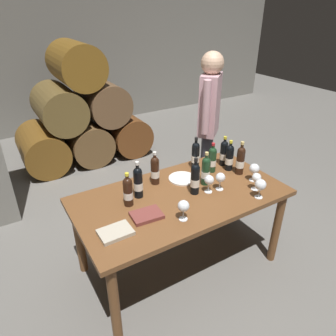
# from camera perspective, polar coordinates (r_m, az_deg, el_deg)

# --- Properties ---
(ground_plane) EXTENTS (14.00, 14.00, 0.00)m
(ground_plane) POSITION_cam_1_polar(r_m,az_deg,el_deg) (2.98, 2.09, -17.20)
(ground_plane) COLOR #66635E
(cellar_back_wall) EXTENTS (10.00, 0.24, 2.80)m
(cellar_back_wall) POSITION_cam_1_polar(r_m,az_deg,el_deg) (6.09, -21.20, 19.65)
(cellar_back_wall) COLOR slate
(cellar_back_wall) RESTS_ON ground_plane
(barrel_stack) EXTENTS (1.86, 0.90, 1.69)m
(barrel_stack) POSITION_cam_1_polar(r_m,az_deg,el_deg) (4.72, -15.49, 9.18)
(barrel_stack) COLOR brown
(barrel_stack) RESTS_ON ground_plane
(dining_table) EXTENTS (1.70, 0.90, 0.76)m
(dining_table) POSITION_cam_1_polar(r_m,az_deg,el_deg) (2.55, 2.35, -6.60)
(dining_table) COLOR brown
(dining_table) RESTS_ON ground_plane
(wine_bottle_0) EXTENTS (0.07, 0.07, 0.31)m
(wine_bottle_0) POSITION_cam_1_polar(r_m,az_deg,el_deg) (2.84, 5.10, 2.40)
(wine_bottle_0) COLOR black
(wine_bottle_0) RESTS_ON dining_table
(wine_bottle_1) EXTENTS (0.07, 0.07, 0.28)m
(wine_bottle_1) POSITION_cam_1_polar(r_m,az_deg,el_deg) (2.81, 8.17, 1.62)
(wine_bottle_1) COLOR #19381E
(wine_bottle_1) RESTS_ON dining_table
(wine_bottle_2) EXTENTS (0.07, 0.07, 0.29)m
(wine_bottle_2) POSITION_cam_1_polar(r_m,az_deg,el_deg) (2.94, 10.28, 2.78)
(wine_bottle_2) COLOR black
(wine_bottle_2) RESTS_ON dining_table
(wine_bottle_3) EXTENTS (0.07, 0.07, 0.32)m
(wine_bottle_3) POSITION_cam_1_polar(r_m,az_deg,el_deg) (2.46, 5.02, -1.93)
(wine_bottle_3) COLOR black
(wine_bottle_3) RESTS_ON dining_table
(wine_bottle_4) EXTENTS (0.07, 0.07, 0.29)m
(wine_bottle_4) POSITION_cam_1_polar(r_m,az_deg,el_deg) (2.86, 11.28, 1.96)
(wine_bottle_4) COLOR black
(wine_bottle_4) RESTS_ON dining_table
(wine_bottle_5) EXTENTS (0.07, 0.07, 0.28)m
(wine_bottle_5) POSITION_cam_1_polar(r_m,az_deg,el_deg) (2.33, -7.40, -4.27)
(wine_bottle_5) COLOR black
(wine_bottle_5) RESTS_ON dining_table
(wine_bottle_6) EXTENTS (0.07, 0.07, 0.31)m
(wine_bottle_6) POSITION_cam_1_polar(r_m,az_deg,el_deg) (2.81, 13.23, 1.42)
(wine_bottle_6) COLOR black
(wine_bottle_6) RESTS_ON dining_table
(wine_bottle_7) EXTENTS (0.07, 0.07, 0.29)m
(wine_bottle_7) POSITION_cam_1_polar(r_m,az_deg,el_deg) (2.59, -2.42, -0.38)
(wine_bottle_7) COLOR black
(wine_bottle_7) RESTS_ON dining_table
(wine_bottle_8) EXTENTS (0.07, 0.07, 0.31)m
(wine_bottle_8) POSITION_cam_1_polar(r_m,az_deg,el_deg) (2.42, -5.54, -2.58)
(wine_bottle_8) COLOR black
(wine_bottle_8) RESTS_ON dining_table
(wine_bottle_9) EXTENTS (0.07, 0.07, 0.30)m
(wine_bottle_9) POSITION_cam_1_polar(r_m,az_deg,el_deg) (2.60, 6.99, -0.46)
(wine_bottle_9) COLOR #19381E
(wine_bottle_9) RESTS_ON dining_table
(wine_glass_0) EXTENTS (0.09, 0.09, 0.16)m
(wine_glass_0) POSITION_cam_1_polar(r_m,az_deg,el_deg) (2.73, 15.65, -0.17)
(wine_glass_0) COLOR white
(wine_glass_0) RESTS_ON dining_table
(wine_glass_1) EXTENTS (0.08, 0.08, 0.15)m
(wine_glass_1) POSITION_cam_1_polar(r_m,az_deg,el_deg) (2.50, 7.59, -2.29)
(wine_glass_1) COLOR white
(wine_glass_1) RESTS_ON dining_table
(wine_glass_2) EXTENTS (0.08, 0.08, 0.15)m
(wine_glass_2) POSITION_cam_1_polar(r_m,az_deg,el_deg) (2.61, 16.03, -1.82)
(wine_glass_2) COLOR white
(wine_glass_2) RESTS_ON dining_table
(wine_glass_3) EXTENTS (0.08, 0.08, 0.15)m
(wine_glass_3) POSITION_cam_1_polar(r_m,az_deg,el_deg) (2.54, 9.65, -1.82)
(wine_glass_3) COLOR white
(wine_glass_3) RESTS_ON dining_table
(wine_glass_4) EXTENTS (0.08, 0.08, 0.16)m
(wine_glass_4) POSITION_cam_1_polar(r_m,az_deg,el_deg) (2.17, 2.88, -7.11)
(wine_glass_4) COLOR white
(wine_glass_4) RESTS_ON dining_table
(wine_glass_5) EXTENTS (0.09, 0.09, 0.16)m
(wine_glass_5) POSITION_cam_1_polar(r_m,az_deg,el_deg) (2.51, 16.70, -3.03)
(wine_glass_5) COLOR white
(wine_glass_5) RESTS_ON dining_table
(tasting_notebook) EXTENTS (0.23, 0.18, 0.03)m
(tasting_notebook) POSITION_cam_1_polar(r_m,az_deg,el_deg) (2.25, -3.97, -8.68)
(tasting_notebook) COLOR brown
(tasting_notebook) RESTS_ON dining_table
(leather_ledger) EXTENTS (0.22, 0.16, 0.03)m
(leather_ledger) POSITION_cam_1_polar(r_m,az_deg,el_deg) (2.13, -9.68, -11.63)
(leather_ledger) COLOR #B2A893
(leather_ledger) RESTS_ON dining_table
(serving_plate) EXTENTS (0.24, 0.24, 0.01)m
(serving_plate) POSITION_cam_1_polar(r_m,az_deg,el_deg) (2.71, 2.66, -1.94)
(serving_plate) COLOR white
(serving_plate) RESTS_ON dining_table
(sommelier_presenting) EXTENTS (0.39, 0.35, 1.72)m
(sommelier_presenting) POSITION_cam_1_polar(r_m,az_deg,el_deg) (3.38, 7.57, 9.33)
(sommelier_presenting) COLOR #383842
(sommelier_presenting) RESTS_ON ground_plane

